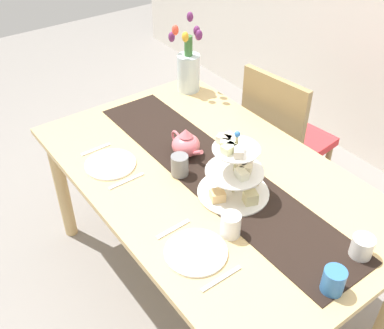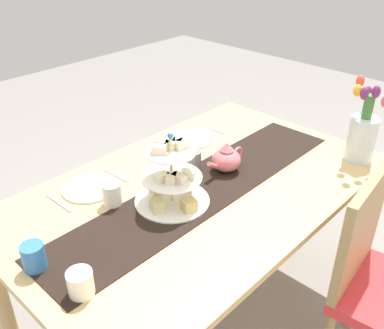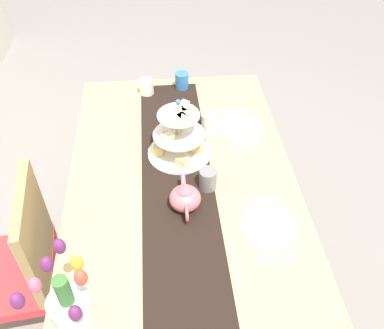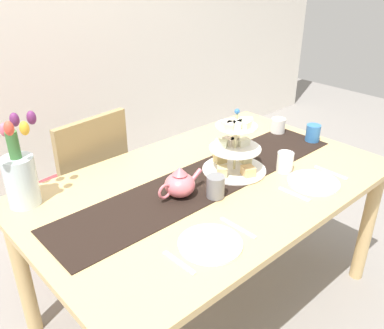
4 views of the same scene
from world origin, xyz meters
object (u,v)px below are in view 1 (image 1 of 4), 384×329
mug_white_text (231,225)px  teapot (186,144)px  tulip_vase (188,67)px  fork_right (173,229)px  dinner_plate_right (196,252)px  tiered_cake_stand (235,173)px  cream_jug (362,247)px  knife_left (127,181)px  dining_table (210,190)px  fork_left (96,149)px  chair_left (282,135)px  dinner_plate_left (110,164)px  mug_grey (180,165)px  mug_orange (333,281)px  knife_right (221,279)px

mug_white_text → teapot: bearing=162.5°
tulip_vase → fork_right: size_ratio=2.73×
tulip_vase → dinner_plate_right: (1.02, -0.70, -0.14)m
tiered_cake_stand → dinner_plate_right: size_ratio=1.32×
cream_jug → knife_left: 0.98m
dining_table → fork_left: size_ratio=10.99×
knife_left → dinner_plate_right: bearing=0.0°
knife_left → fork_right: size_ratio=1.13×
chair_left → tiered_cake_stand: size_ratio=2.99×
tiered_cake_stand → fork_left: (-0.62, -0.32, -0.10)m
dining_table → dinner_plate_left: size_ratio=7.16×
chair_left → knife_left: (0.08, -1.05, 0.22)m
fork_right → mug_grey: bearing=140.7°
fork_left → mug_orange: mug_orange is taller
dinner_plate_left → knife_left: size_ratio=1.35×
chair_left → mug_grey: chair_left is taller
tulip_vase → knife_right: (1.16, -0.70, -0.14)m
fork_right → mug_grey: size_ratio=1.58×
knife_right → tiered_cake_stand: bearing=134.5°
tiered_cake_stand → mug_grey: (-0.23, -0.11, -0.05)m
chair_left → dinner_plate_left: 1.08m
knife_left → tulip_vase: bearing=126.3°
cream_jug → dinner_plate_right: bearing=-127.2°
dining_table → teapot: (-0.18, 0.00, 0.15)m
chair_left → mug_white_text: 1.10m
fork_left → dinner_plate_right: bearing=0.0°
fork_right → mug_white_text: mug_white_text is taller
mug_orange → fork_left: bearing=-167.4°
dinner_plate_right → mug_orange: mug_orange is taller
teapot → fork_left: bearing=-131.1°
knife_left → mug_white_text: mug_white_text is taller
dinner_plate_left → dinner_plate_right: size_ratio=1.00×
knife_left → tiered_cake_stand: bearing=44.4°
fork_right → dinner_plate_left: bearing=180.0°
knife_left → mug_orange: 0.94m
dinner_plate_left → fork_left: dinner_plate_left is taller
mug_grey → mug_white_text: mug_grey is taller
teapot → dinner_plate_right: (0.51, -0.32, -0.05)m
teapot → knife_right: bearing=-26.1°
dining_table → knife_left: bearing=-118.3°
fork_right → mug_orange: (0.54, 0.27, 0.04)m
chair_left → cream_jug: (0.93, -0.59, 0.26)m
dining_table → mug_white_text: size_ratio=17.35×
knife_left → knife_right: size_ratio=1.00×
chair_left → knife_left: 1.08m
mug_white_text → dinner_plate_left: bearing=-166.1°
dinner_plate_left → tulip_vase: bearing=117.9°
fork_right → dinner_plate_right: bearing=0.0°
tulip_vase → fork_right: (0.87, -0.70, -0.14)m
mug_orange → tiered_cake_stand: bearing=174.3°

